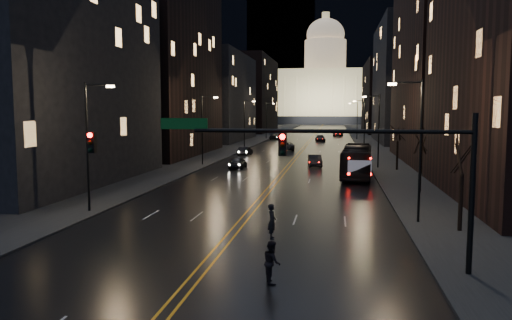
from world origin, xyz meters
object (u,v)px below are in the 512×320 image
at_px(oncoming_car_b, 245,151).
at_px(bus, 357,161).
at_px(oncoming_car_a, 238,163).
at_px(pedestrian_a, 272,221).
at_px(traffic_signal, 338,157).
at_px(receding_car_a, 315,161).
at_px(pedestrian_b, 272,262).

bearing_deg(oncoming_car_b, bus, 131.35).
bearing_deg(oncoming_car_a, pedestrian_a, 104.37).
xyz_separation_m(traffic_signal, oncoming_car_b, (-14.12, 55.26, -4.42)).
xyz_separation_m(oncoming_car_b, pedestrian_a, (10.62, -50.26, 0.30)).
height_order(receding_car_a, pedestrian_a, pedestrian_a).
bearing_deg(bus, oncoming_car_a, 161.72).
bearing_deg(traffic_signal, receding_car_a, 93.58).
xyz_separation_m(oncoming_car_b, receding_car_a, (11.54, -14.04, 0.06)).
bearing_deg(traffic_signal, pedestrian_a, 124.96).
height_order(bus, oncoming_car_a, bus).
bearing_deg(oncoming_car_a, pedestrian_b, 103.12).
height_order(oncoming_car_b, pedestrian_b, pedestrian_b).
bearing_deg(oncoming_car_b, traffic_signal, 110.88).
distance_m(oncoming_car_a, pedestrian_b, 40.60).
height_order(traffic_signal, receding_car_a, traffic_signal).
xyz_separation_m(bus, oncoming_car_b, (-16.33, 23.49, -1.03)).
bearing_deg(bus, traffic_signal, -89.90).
distance_m(oncoming_car_a, pedestrian_a, 33.59).
distance_m(bus, oncoming_car_b, 28.63).
xyz_separation_m(receding_car_a, pedestrian_a, (-0.92, -36.22, 0.24)).
relative_size(oncoming_car_b, receding_car_a, 0.92).
relative_size(receding_car_a, pedestrian_a, 2.29).
height_order(oncoming_car_b, pedestrian_a, pedestrian_a).
height_order(oncoming_car_a, oncoming_car_b, oncoming_car_a).
bearing_deg(receding_car_a, traffic_signal, -92.99).
bearing_deg(traffic_signal, bus, 86.02).
height_order(oncoming_car_a, receding_car_a, receding_car_a).
bearing_deg(bus, receding_car_a, 120.97).
bearing_deg(oncoming_car_a, oncoming_car_b, -82.59).
height_order(pedestrian_a, pedestrian_b, pedestrian_a).
bearing_deg(oncoming_car_b, receding_car_a, 135.96).
xyz_separation_m(oncoming_car_a, pedestrian_b, (9.20, -39.54, 0.15)).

